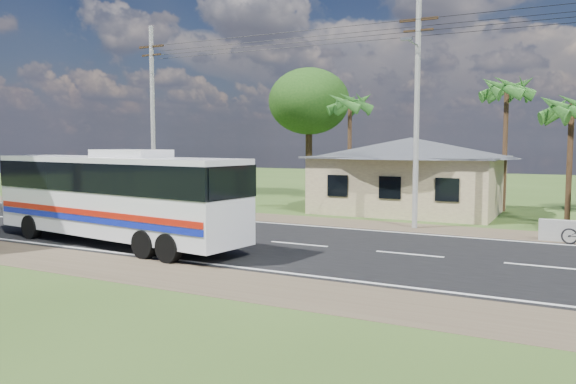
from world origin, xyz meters
name	(u,v)px	position (x,y,z in m)	size (l,w,h in m)	color
ground	(299,245)	(0.00, 0.00, 0.00)	(120.00, 120.00, 0.00)	#2E4619
road	(299,244)	(0.00, 0.00, 0.01)	(120.00, 16.00, 0.03)	black
house	(410,167)	(1.00, 13.00, 2.64)	(12.40, 10.00, 5.00)	#C7B784
utility_poles	(410,107)	(2.67, 6.49, 5.77)	(32.80, 2.22, 11.00)	#9E9E99
palm_near	(572,109)	(9.50, 11.00, 5.71)	(2.80, 2.80, 6.70)	#47301E
palm_mid	(507,90)	(6.00, 15.50, 7.16)	(2.80, 2.80, 8.20)	#47301E
palm_far	(350,104)	(-4.00, 16.00, 6.68)	(2.80, 2.80, 7.70)	#47301E
tree_behind_house	(309,102)	(-8.00, 18.00, 7.12)	(6.00, 6.00, 9.61)	#47301E
coach_bus	(115,191)	(-6.52, -3.38, 2.18)	(12.53, 4.23, 3.82)	silver
small_car	(35,200)	(-19.18, 2.90, 0.65)	(1.54, 3.83, 1.30)	#2F2F32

